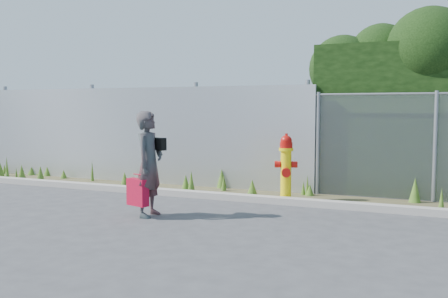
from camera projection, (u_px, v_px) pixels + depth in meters
ground at (207, 221)px, 7.65m from camera, size 80.00×80.00×0.00m
curb at (247, 198)px, 9.29m from camera, size 16.00×0.22×0.12m
weed_strip at (232, 188)px, 10.14m from camera, size 16.00×1.33×0.52m
corrugated_fence at (134, 135)px, 11.57m from camera, size 8.50×0.21×2.30m
fire_hydrant at (286, 169)px, 9.25m from camera, size 0.42×0.38×1.27m
woman at (149, 164)px, 7.96m from camera, size 0.44×0.64×1.69m
red_tote_bag at (138, 192)px, 7.89m from camera, size 0.39×0.14×0.51m
black_shoulder_bag at (159, 144)px, 8.00m from camera, size 0.27×0.11×0.20m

